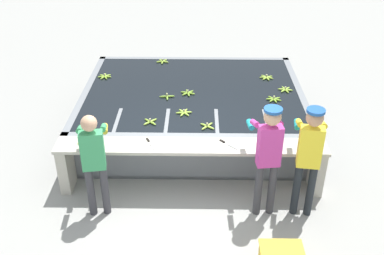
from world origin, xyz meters
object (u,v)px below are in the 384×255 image
(banana_bunch_floating_9, at_px, (266,77))
(knife_0, at_px, (226,143))
(banana_bunch_floating_8, at_px, (163,61))
(worker_1, at_px, (268,151))
(worker_2, at_px, (309,152))
(banana_bunch_floating_4, at_px, (184,112))
(banana_bunch_floating_5, at_px, (274,99))
(banana_bunch_floating_3, at_px, (150,122))
(knife_1, at_px, (150,142))
(banana_bunch_floating_0, at_px, (105,76))
(worker_0, at_px, (94,156))
(banana_bunch_floating_1, at_px, (167,96))
(banana_bunch_floating_2, at_px, (188,93))
(banana_bunch_floating_6, at_px, (207,126))
(banana_bunch_floating_7, at_px, (285,90))
(banana_bunch_ledge_0, at_px, (86,141))

(banana_bunch_floating_9, bearing_deg, knife_0, -110.84)
(banana_bunch_floating_8, relative_size, banana_bunch_floating_9, 0.99)
(worker_1, height_order, worker_2, worker_1)
(banana_bunch_floating_4, height_order, banana_bunch_floating_5, same)
(banana_bunch_floating_3, height_order, knife_1, banana_bunch_floating_3)
(banana_bunch_floating_3, xyz_separation_m, knife_0, (1.20, -0.61, -0.01))
(worker_1, xyz_separation_m, knife_0, (-0.54, 0.57, -0.24))
(banana_bunch_floating_0, xyz_separation_m, knife_0, (2.28, -2.39, -0.01))
(worker_0, distance_m, banana_bunch_floating_5, 3.48)
(banana_bunch_floating_1, relative_size, banana_bunch_floating_4, 1.00)
(banana_bunch_floating_2, xyz_separation_m, banana_bunch_floating_3, (-0.59, -1.07, 0.00))
(banana_bunch_floating_3, height_order, knife_0, banana_bunch_floating_3)
(worker_0, relative_size, banana_bunch_floating_9, 5.83)
(banana_bunch_floating_0, xyz_separation_m, knife_1, (1.12, -2.39, -0.01))
(banana_bunch_floating_1, xyz_separation_m, banana_bunch_floating_6, (0.71, -1.05, 0.00))
(banana_bunch_floating_2, height_order, banana_bunch_floating_5, same)
(banana_bunch_floating_4, bearing_deg, banana_bunch_floating_9, 42.94)
(banana_bunch_floating_8, bearing_deg, banana_bunch_floating_7, -29.30)
(knife_1, bearing_deg, banana_bunch_floating_5, 34.99)
(banana_bunch_floating_7, bearing_deg, banana_bunch_floating_6, -137.06)
(banana_bunch_floating_1, height_order, banana_bunch_floating_4, same)
(banana_bunch_floating_1, bearing_deg, banana_bunch_floating_0, 146.31)
(worker_2, xyz_separation_m, knife_1, (-2.26, 0.58, -0.24))
(banana_bunch_floating_1, bearing_deg, banana_bunch_floating_2, 21.79)
(banana_bunch_floating_3, bearing_deg, worker_1, -34.00)
(banana_bunch_floating_3, relative_size, banana_bunch_floating_7, 0.80)
(worker_0, relative_size, banana_bunch_floating_3, 7.26)
(worker_1, height_order, banana_bunch_floating_1, worker_1)
(banana_bunch_floating_5, bearing_deg, worker_2, -85.04)
(knife_0, bearing_deg, banana_bunch_floating_8, 110.45)
(banana_bunch_ledge_0, bearing_deg, banana_bunch_floating_5, 25.62)
(banana_bunch_floating_8, bearing_deg, worker_1, -65.23)
(banana_bunch_floating_0, height_order, knife_1, banana_bunch_floating_0)
(worker_0, xyz_separation_m, worker_1, (2.40, 0.05, 0.09))
(worker_2, bearing_deg, worker_0, -179.22)
(worker_2, xyz_separation_m, banana_bunch_floating_6, (-1.38, 1.06, -0.23))
(banana_bunch_floating_3, bearing_deg, banana_bunch_floating_8, 89.74)
(banana_bunch_ledge_0, bearing_deg, banana_bunch_floating_9, 38.36)
(worker_2, height_order, banana_bunch_floating_0, worker_2)
(banana_bunch_floating_6, distance_m, banana_bunch_floating_8, 2.86)
(banana_bunch_floating_1, height_order, knife_1, banana_bunch_floating_1)
(worker_0, xyz_separation_m, banana_bunch_floating_6, (1.58, 1.10, -0.14))
(worker_2, height_order, banana_bunch_floating_1, worker_2)
(worker_2, height_order, banana_bunch_floating_2, worker_2)
(banana_bunch_floating_0, distance_m, banana_bunch_ledge_0, 2.40)
(banana_bunch_ledge_0, bearing_deg, banana_bunch_floating_4, 32.64)
(banana_bunch_floating_0, relative_size, banana_bunch_floating_3, 1.24)
(worker_0, xyz_separation_m, banana_bunch_floating_4, (1.20, 1.55, -0.14))
(knife_1, bearing_deg, banana_bunch_floating_8, 90.64)
(worker_1, height_order, banana_bunch_floating_4, worker_1)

